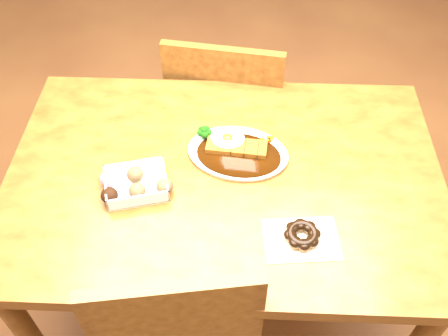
{
  "coord_description": "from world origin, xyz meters",
  "views": [
    {
      "loc": [
        0.04,
        -0.89,
        1.79
      ],
      "look_at": [
        0.0,
        -0.03,
        0.81
      ],
      "focal_mm": 40.0,
      "sensor_mm": 36.0,
      "label": 1
    }
  ],
  "objects_px": {
    "chair_far": "(228,114)",
    "katsu_curry_plate": "(236,150)",
    "donut_box": "(135,184)",
    "pon_de_ring": "(302,235)",
    "table": "(224,196)"
  },
  "relations": [
    {
      "from": "chair_far",
      "to": "katsu_curry_plate",
      "type": "bearing_deg",
      "value": 102.28
    },
    {
      "from": "chair_far",
      "to": "table",
      "type": "bearing_deg",
      "value": 98.32
    },
    {
      "from": "table",
      "to": "katsu_curry_plate",
      "type": "relative_size",
      "value": 3.88
    },
    {
      "from": "table",
      "to": "katsu_curry_plate",
      "type": "distance_m",
      "value": 0.14
    },
    {
      "from": "table",
      "to": "donut_box",
      "type": "height_order",
      "value": "donut_box"
    },
    {
      "from": "table",
      "to": "donut_box",
      "type": "distance_m",
      "value": 0.27
    },
    {
      "from": "table",
      "to": "katsu_curry_plate",
      "type": "xyz_separation_m",
      "value": [
        0.03,
        0.08,
        0.11
      ]
    },
    {
      "from": "donut_box",
      "to": "chair_far",
      "type": "bearing_deg",
      "value": 69.17
    },
    {
      "from": "chair_far",
      "to": "katsu_curry_plate",
      "type": "height_order",
      "value": "chair_far"
    },
    {
      "from": "donut_box",
      "to": "pon_de_ring",
      "type": "distance_m",
      "value": 0.46
    },
    {
      "from": "chair_far",
      "to": "donut_box",
      "type": "xyz_separation_m",
      "value": [
        -0.23,
        -0.6,
        0.29
      ]
    },
    {
      "from": "katsu_curry_plate",
      "to": "table",
      "type": "bearing_deg",
      "value": -112.3
    },
    {
      "from": "table",
      "to": "chair_far",
      "type": "bearing_deg",
      "value": 90.64
    },
    {
      "from": "donut_box",
      "to": "table",
      "type": "bearing_deg",
      "value": 15.73
    },
    {
      "from": "chair_far",
      "to": "donut_box",
      "type": "bearing_deg",
      "value": 76.85
    }
  ]
}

